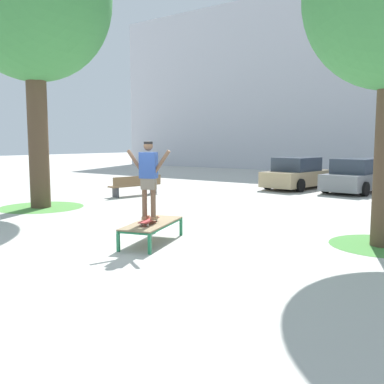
{
  "coord_description": "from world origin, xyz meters",
  "views": [
    {
      "loc": [
        6.67,
        -7.21,
        2.23
      ],
      "look_at": [
        0.4,
        1.34,
        1.0
      ],
      "focal_mm": 40.3,
      "sensor_mm": 36.0,
      "label": 1
    }
  ],
  "objects_px": {
    "skate_box": "(152,225)",
    "skater": "(149,175)",
    "car_grey": "(357,177)",
    "park_bench": "(136,185)",
    "skateboard": "(149,220)",
    "car_tan": "(298,174)"
  },
  "relations": [
    {
      "from": "skate_box",
      "to": "skater",
      "type": "xyz_separation_m",
      "value": [
        0.05,
        -0.14,
        1.12
      ]
    },
    {
      "from": "skateboard",
      "to": "car_tan",
      "type": "relative_size",
      "value": 0.19
    },
    {
      "from": "skater",
      "to": "park_bench",
      "type": "relative_size",
      "value": 0.69
    },
    {
      "from": "car_tan",
      "to": "car_grey",
      "type": "relative_size",
      "value": 1.0
    },
    {
      "from": "skate_box",
      "to": "skateboard",
      "type": "relative_size",
      "value": 2.49
    },
    {
      "from": "car_grey",
      "to": "park_bench",
      "type": "height_order",
      "value": "car_grey"
    },
    {
      "from": "skate_box",
      "to": "park_bench",
      "type": "bearing_deg",
      "value": 136.03
    },
    {
      "from": "skater",
      "to": "car_grey",
      "type": "relative_size",
      "value": 0.39
    },
    {
      "from": "car_tan",
      "to": "skate_box",
      "type": "bearing_deg",
      "value": -81.64
    },
    {
      "from": "skateboard",
      "to": "car_tan",
      "type": "bearing_deg",
      "value": 98.47
    },
    {
      "from": "skater",
      "to": "car_grey",
      "type": "distance_m",
      "value": 12.97
    },
    {
      "from": "car_tan",
      "to": "skateboard",
      "type": "bearing_deg",
      "value": -81.53
    },
    {
      "from": "skateboard",
      "to": "park_bench",
      "type": "relative_size",
      "value": 0.34
    },
    {
      "from": "skateboard",
      "to": "car_grey",
      "type": "bearing_deg",
      "value": 86.35
    },
    {
      "from": "skateboard",
      "to": "park_bench",
      "type": "bearing_deg",
      "value": 135.55
    },
    {
      "from": "skate_box",
      "to": "car_tan",
      "type": "distance_m",
      "value": 12.78
    },
    {
      "from": "skateboard",
      "to": "skater",
      "type": "relative_size",
      "value": 0.48
    },
    {
      "from": "skate_box",
      "to": "car_tan",
      "type": "bearing_deg",
      "value": 98.36
    },
    {
      "from": "park_bench",
      "to": "skate_box",
      "type": "bearing_deg",
      "value": -43.97
    },
    {
      "from": "skateboard",
      "to": "car_grey",
      "type": "relative_size",
      "value": 0.19
    },
    {
      "from": "car_grey",
      "to": "skater",
      "type": "bearing_deg",
      "value": -93.65
    },
    {
      "from": "park_bench",
      "to": "car_grey",
      "type": "bearing_deg",
      "value": 43.48
    }
  ]
}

